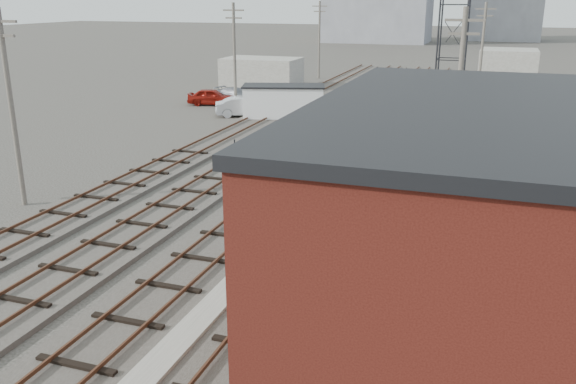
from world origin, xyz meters
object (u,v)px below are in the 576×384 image
at_px(switch_stand, 235,152).
at_px(car_grey, 236,95).
at_px(site_trailer, 284,102).
at_px(car_silver, 245,107).
at_px(car_red, 212,97).

height_order(switch_stand, car_grey, switch_stand).
relative_size(site_trailer, car_silver, 1.46).
distance_m(site_trailer, car_silver, 3.52).
height_order(site_trailer, car_grey, site_trailer).
bearing_deg(car_red, car_grey, -41.36).
bearing_deg(car_silver, car_grey, 2.90).
relative_size(switch_stand, car_silver, 0.27).
xyz_separation_m(car_red, car_silver, (4.94, -4.07, 0.04)).
height_order(car_red, car_silver, car_silver).
relative_size(car_red, car_grey, 0.98).
height_order(switch_stand, car_red, car_red).
distance_m(switch_stand, car_silver, 14.72).
bearing_deg(car_grey, car_red, 169.25).
relative_size(site_trailer, car_grey, 1.57).
bearing_deg(site_trailer, car_silver, 160.66).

